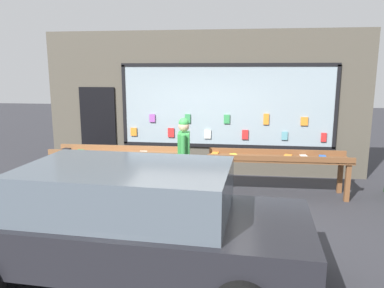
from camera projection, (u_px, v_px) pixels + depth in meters
name	position (u px, v px, depth m)	size (l,w,h in m)	color
ground_plane	(190.00, 206.00, 7.00)	(40.00, 40.00, 0.00)	#2D2D33
shopfront_facade	(203.00, 104.00, 9.00)	(7.71, 0.29, 3.42)	#4C473D
display_table_left	(118.00, 156.00, 7.98)	(2.83, 0.70, 0.88)	brown
display_table_right	(278.00, 161.00, 7.55)	(2.83, 0.74, 0.88)	brown
person_browsing	(184.00, 152.00, 7.29)	(0.27, 0.64, 1.61)	black
small_dog	(162.00, 187.00, 7.17)	(0.28, 0.62, 0.45)	black
parked_car	(128.00, 220.00, 4.50)	(4.39, 2.03, 1.41)	black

